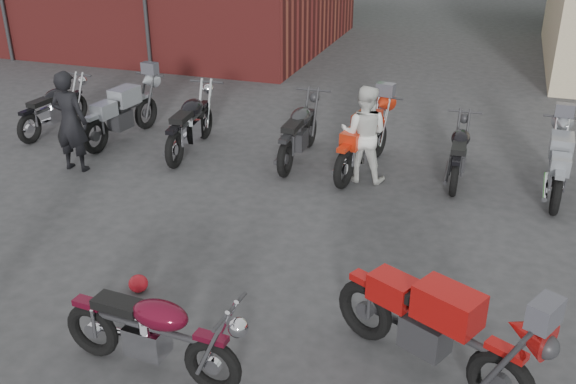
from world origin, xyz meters
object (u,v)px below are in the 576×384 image
(row_bike_0, at_px, (54,106))
(vintage_motorcycle, at_px, (152,327))
(helmet, at_px, (138,284))
(person_light, at_px, (364,134))
(sportbike, at_px, (434,322))
(row_bike_6, at_px, (559,161))
(row_bike_2, at_px, (190,120))
(person_dark, at_px, (70,121))
(row_bike_5, at_px, (459,150))
(row_bike_3, at_px, (299,129))
(row_bike_4, at_px, (364,138))
(row_bike_1, at_px, (122,110))

(row_bike_0, bearing_deg, vintage_motorcycle, -132.26)
(helmet, xyz_separation_m, person_light, (1.86, 4.24, 0.72))
(vintage_motorcycle, distance_m, row_bike_0, 8.09)
(sportbike, distance_m, row_bike_6, 5.20)
(sportbike, bearing_deg, person_light, 137.22)
(row_bike_2, relative_size, row_bike_6, 1.06)
(person_dark, distance_m, row_bike_5, 6.70)
(vintage_motorcycle, relative_size, person_dark, 1.11)
(row_bike_3, bearing_deg, row_bike_4, -96.61)
(helmet, xyz_separation_m, row_bike_3, (0.56, 4.73, 0.49))
(sportbike, distance_m, row_bike_5, 5.15)
(sportbike, height_order, row_bike_6, sportbike)
(row_bike_3, xyz_separation_m, row_bike_5, (2.84, 0.04, -0.07))
(row_bike_4, bearing_deg, helmet, 168.37)
(vintage_motorcycle, height_order, sportbike, sportbike)
(row_bike_2, height_order, row_bike_6, row_bike_2)
(sportbike, distance_m, row_bike_0, 9.61)
(vintage_motorcycle, relative_size, row_bike_1, 0.93)
(sportbike, height_order, person_light, person_light)
(vintage_motorcycle, relative_size, row_bike_5, 1.07)
(row_bike_0, xyz_separation_m, row_bike_3, (5.19, 0.13, 0.05))
(vintage_motorcycle, height_order, helmet, vintage_motorcycle)
(person_dark, distance_m, row_bike_1, 1.61)
(row_bike_0, xyz_separation_m, row_bike_2, (3.13, -0.11, 0.06))
(row_bike_0, bearing_deg, row_bike_1, -84.40)
(row_bike_0, distance_m, row_bike_5, 8.03)
(person_light, bearing_deg, sportbike, 109.27)
(row_bike_1, height_order, row_bike_3, row_bike_1)
(row_bike_3, bearing_deg, helmet, 172.37)
(row_bike_1, relative_size, row_bike_4, 0.99)
(row_bike_1, distance_m, row_bike_6, 8.02)
(row_bike_3, relative_size, row_bike_6, 1.03)
(helmet, bearing_deg, row_bike_0, 135.13)
(row_bike_0, relative_size, row_bike_6, 0.96)
(sportbike, distance_m, row_bike_2, 7.04)
(row_bike_1, distance_m, row_bike_4, 4.84)
(row_bike_0, height_order, row_bike_1, row_bike_1)
(vintage_motorcycle, bearing_deg, row_bike_5, 71.91)
(row_bike_2, bearing_deg, person_light, -99.85)
(person_light, height_order, row_bike_5, person_light)
(person_light, height_order, row_bike_2, person_light)
(row_bike_4, bearing_deg, row_bike_2, 101.51)
(row_bike_2, xyz_separation_m, row_bike_6, (6.46, 0.15, -0.04))
(row_bike_1, xyz_separation_m, row_bike_6, (8.02, 0.00, -0.03))
(sportbike, height_order, row_bike_0, sportbike)
(person_dark, height_order, row_bike_6, person_dark)
(sportbike, bearing_deg, row_bike_2, 162.90)
(vintage_motorcycle, xyz_separation_m, row_bike_5, (2.46, 6.03, -0.04))
(helmet, height_order, row_bike_6, row_bike_6)
(helmet, height_order, row_bike_0, row_bike_0)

